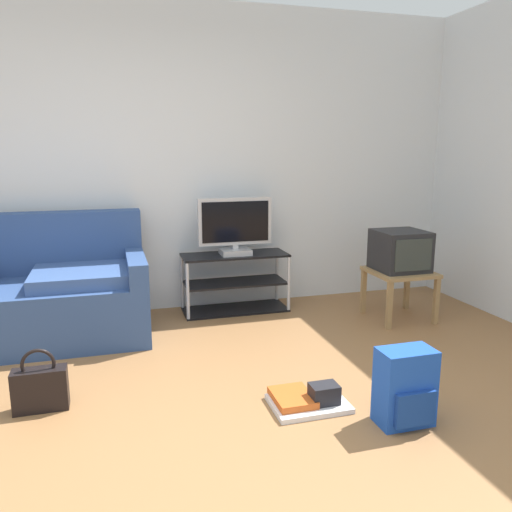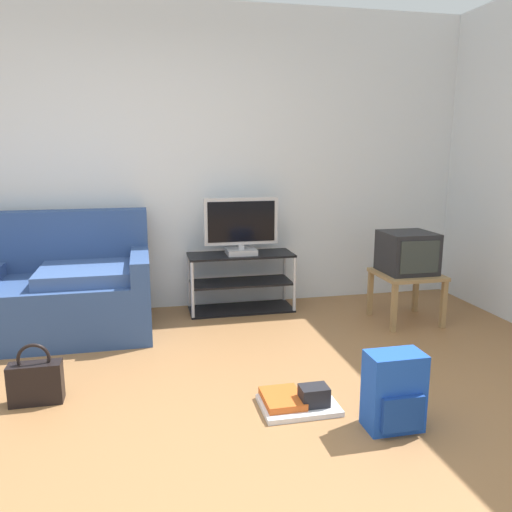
{
  "view_description": "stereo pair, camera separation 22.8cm",
  "coord_description": "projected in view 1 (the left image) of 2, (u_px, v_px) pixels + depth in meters",
  "views": [
    {
      "loc": [
        -0.24,
        -2.19,
        1.45
      ],
      "look_at": [
        0.76,
        1.29,
        0.69
      ],
      "focal_mm": 35.75,
      "sensor_mm": 36.0,
      "label": 1
    },
    {
      "loc": [
        -0.02,
        -2.25,
        1.45
      ],
      "look_at": [
        0.76,
        1.29,
        0.69
      ],
      "focal_mm": 35.75,
      "sensor_mm": 36.0,
      "label": 2
    }
  ],
  "objects": [
    {
      "name": "flat_tv",
      "position": [
        235.0,
        227.0,
        4.49
      ],
      "size": [
        0.66,
        0.22,
        0.51
      ],
      "color": "#B2B2B7",
      "rests_on": "tv_stand"
    },
    {
      "name": "side_table",
      "position": [
        400.0,
        278.0,
        4.39
      ],
      "size": [
        0.5,
        0.5,
        0.43
      ],
      "color": "#9E7A4C",
      "rests_on": "ground_plane"
    },
    {
      "name": "tv_stand",
      "position": [
        235.0,
        282.0,
        4.62
      ],
      "size": [
        0.94,
        0.37,
        0.53
      ],
      "color": "black",
      "rests_on": "ground_plane"
    },
    {
      "name": "couch",
      "position": [
        14.0,
        297.0,
        3.89
      ],
      "size": [
        1.97,
        0.91,
        0.95
      ],
      "color": "navy",
      "rests_on": "ground_plane"
    },
    {
      "name": "crt_tv",
      "position": [
        400.0,
        250.0,
        4.35
      ],
      "size": [
        0.41,
        0.41,
        0.34
      ],
      "color": "#232326",
      "rests_on": "side_table"
    },
    {
      "name": "wall_back",
      "position": [
        135.0,
        161.0,
        4.45
      ],
      "size": [
        9.0,
        0.1,
        2.7
      ],
      "primitive_type": "cube",
      "color": "silver",
      "rests_on": "ground_plane"
    },
    {
      "name": "handbag",
      "position": [
        40.0,
        388.0,
        2.87
      ],
      "size": [
        0.3,
        0.12,
        0.37
      ],
      "rotation": [
        0.0,
        0.0,
        0.06
      ],
      "color": "black",
      "rests_on": "ground_plane"
    },
    {
      "name": "backpack",
      "position": [
        405.0,
        388.0,
        2.71
      ],
      "size": [
        0.3,
        0.25,
        0.42
      ],
      "rotation": [
        0.0,
        0.0,
        -0.13
      ],
      "color": "blue",
      "rests_on": "ground_plane"
    },
    {
      "name": "ground_plane",
      "position": [
        177.0,
        462.0,
        2.43
      ],
      "size": [
        9.0,
        9.8,
        0.02
      ],
      "primitive_type": "cube",
      "color": "olive"
    },
    {
      "name": "floor_tray",
      "position": [
        308.0,
        399.0,
        2.92
      ],
      "size": [
        0.43,
        0.33,
        0.14
      ],
      "color": "silver",
      "rests_on": "ground_plane"
    }
  ]
}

